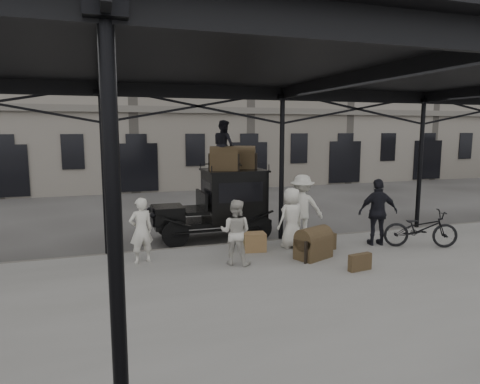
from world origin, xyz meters
The scene contains 18 objects.
ground centered at (0.00, 0.00, 0.00)m, with size 120.00×120.00×0.00m, color #383533.
platform centered at (0.00, -2.00, 0.07)m, with size 28.00×8.00×0.15m, color slate.
canopy centered at (0.00, -1.72, 4.60)m, with size 22.50×9.00×4.74m.
building_frontage centered at (0.00, 18.00, 7.00)m, with size 64.00×8.00×14.00m, color slate.
taxi centered at (-1.42, 3.22, 1.20)m, with size 3.65×1.55×2.18m.
porter_left centered at (-4.21, 0.94, 0.97)m, with size 0.59×0.39×1.63m, color silver.
porter_midleft centered at (-2.04, 0.09, 0.95)m, with size 0.78×0.61×1.60m, color #BCB7AC.
porter_centre centered at (-0.09, 1.06, 0.99)m, with size 0.82×0.53×1.68m, color beige.
porter_official centered at (2.35, 0.52, 1.10)m, with size 1.11×0.46×1.90m, color black.
porter_right centered at (0.58, 1.80, 1.12)m, with size 1.26×0.72×1.95m, color beige.
bicycle centered at (3.35, -0.05, 0.68)m, with size 0.70×2.00×1.05m, color black.
porter_roof centered at (-1.45, 3.13, 2.95)m, with size 0.75×0.58×1.53m, color black.
steamer_trunk_roof_near centered at (-1.50, 2.98, 2.49)m, with size 0.84×0.51×0.62m, color #4E3B24, non-canonical shape.
steamer_trunk_roof_far centered at (-0.75, 3.43, 2.48)m, with size 0.83×0.50×0.61m, color #4E3B24, non-canonical shape.
steamer_trunk_platform centered at (0.01, -0.07, 0.49)m, with size 0.93×0.57×0.68m, color #4E3B24, non-canonical shape.
wicker_hamper centered at (-1.21, 1.03, 0.40)m, with size 0.60×0.45×0.50m, color #936744.
suitcase_upright centered at (0.89, 0.74, 0.38)m, with size 0.15×0.60×0.45m, color #4E3B24.
suitcase_flat centered at (0.58, -1.28, 0.35)m, with size 0.60×0.15×0.40m, color #4E3B24.
Camera 1 is at (-5.09, -9.57, 3.42)m, focal length 32.00 mm.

